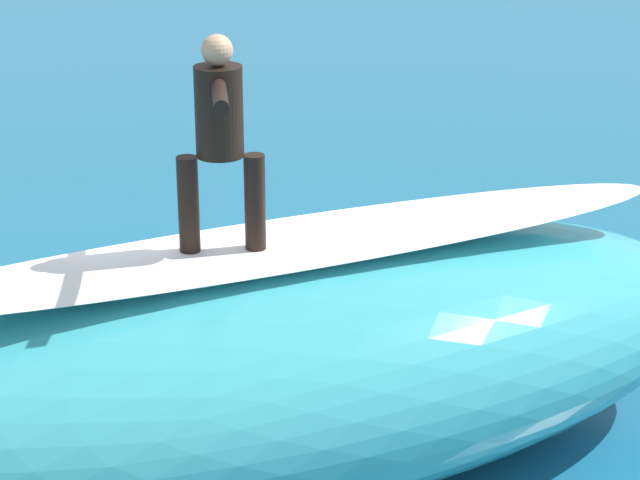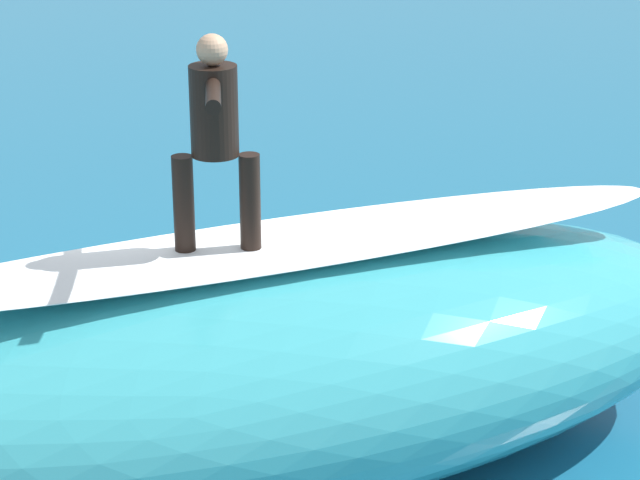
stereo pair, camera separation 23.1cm
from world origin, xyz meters
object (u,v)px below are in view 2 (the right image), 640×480
Objects in this scene: surfboard_paddling at (392,307)px; surfer_paddling at (381,290)px; surfboard_riding at (219,254)px; surfer_riding at (215,127)px.

surfer_paddling is at bearing 180.00° from surfboard_paddling.
surfboard_riding is 0.91× the size of surfboard_paddling.
surfboard_riding is at bearing -87.47° from surfboard_paddling.
surfboard_riding reaches higher than surfboard_paddling.
surfboard_riding reaches higher than surfer_paddling.
surfboard_riding is 1.18× the size of surfer_riding.
surfboard_paddling is 0.22m from surfer_paddling.
surfboard_riding is 1.36× the size of surfer_paddling.
surfer_paddling is at bearing -117.24° from surfer_riding.
surfer_paddling is (-2.29, -2.89, -1.78)m from surfboard_riding.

